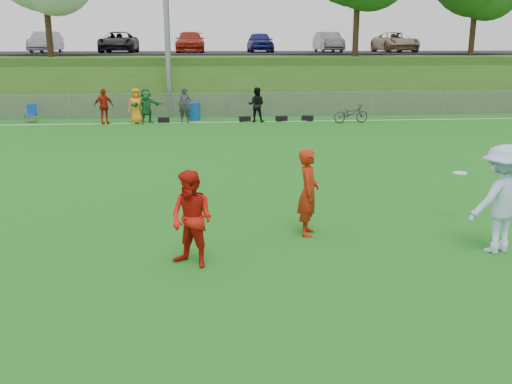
{
  "coord_description": "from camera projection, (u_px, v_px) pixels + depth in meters",
  "views": [
    {
      "loc": [
        -1.34,
        -10.17,
        3.88
      ],
      "look_at": [
        -0.32,
        0.5,
        1.04
      ],
      "focal_mm": 40.0,
      "sensor_mm": 36.0,
      "label": 1
    }
  ],
  "objects": [
    {
      "name": "gear_bags",
      "position": [
        250.0,
        119.0,
        28.38
      ],
      "size": [
        7.75,
        0.5,
        0.26
      ],
      "color": "black",
      "rests_on": "ground"
    },
    {
      "name": "sideline_far",
      "position": [
        229.0,
        122.0,
        28.22
      ],
      "size": [
        60.0,
        0.1,
        0.01
      ],
      "primitive_type": "cube",
      "color": "white",
      "rests_on": "ground"
    },
    {
      "name": "player_red_center",
      "position": [
        192.0,
        219.0,
        9.96
      ],
      "size": [
        1.07,
        1.03,
        1.73
      ],
      "primitive_type": "imported",
      "rotation": [
        0.0,
        0.0,
        -0.63
      ],
      "color": "red",
      "rests_on": "ground"
    },
    {
      "name": "car_row",
      "position": [
        202.0,
        42.0,
        40.61
      ],
      "size": [
        32.04,
        5.18,
        1.44
      ],
      "color": "white",
      "rests_on": "parking_lot"
    },
    {
      "name": "frisbee",
      "position": [
        460.0,
        173.0,
        12.53
      ],
      "size": [
        0.3,
        0.3,
        0.03
      ],
      "color": "white",
      "rests_on": "ground"
    },
    {
      "name": "ground",
      "position": [
        275.0,
        251.0,
        10.9
      ],
      "size": [
        120.0,
        120.0,
        0.0
      ],
      "primitive_type": "plane",
      "color": "#186715",
      "rests_on": "ground"
    },
    {
      "name": "fence",
      "position": [
        227.0,
        105.0,
        29.98
      ],
      "size": [
        58.0,
        0.06,
        1.3
      ],
      "color": "gray",
      "rests_on": "ground"
    },
    {
      "name": "parking_lot",
      "position": [
        218.0,
        53.0,
        41.87
      ],
      "size": [
        120.0,
        12.0,
        0.1
      ],
      "primitive_type": "cube",
      "color": "black",
      "rests_on": "berm"
    },
    {
      "name": "recycling_bin",
      "position": [
        194.0,
        111.0,
        28.92
      ],
      "size": [
        0.6,
        0.6,
        0.87
      ],
      "primitive_type": "cylinder",
      "rotation": [
        0.0,
        0.0,
        -0.04
      ],
      "color": "#0D4597",
      "rests_on": "ground"
    },
    {
      "name": "camp_chair",
      "position": [
        31.0,
        117.0,
        28.05
      ],
      "size": [
        0.53,
        0.54,
        0.88
      ],
      "rotation": [
        0.0,
        0.0,
        -0.09
      ],
      "color": "#0E379C",
      "rests_on": "ground"
    },
    {
      "name": "player_red_left",
      "position": [
        308.0,
        192.0,
        11.62
      ],
      "size": [
        0.58,
        0.74,
        1.79
      ],
      "primitive_type": "imported",
      "rotation": [
        0.0,
        0.0,
        1.31
      ],
      "color": "#A4200B",
      "rests_on": "ground"
    },
    {
      "name": "player_blue",
      "position": [
        500.0,
        199.0,
        10.62
      ],
      "size": [
        1.51,
        1.16,
        2.06
      ],
      "primitive_type": "imported",
      "rotation": [
        0.0,
        0.0,
        3.48
      ],
      "color": "#B0CAF5",
      "rests_on": "ground"
    },
    {
      "name": "berm",
      "position": [
        219.0,
        76.0,
        40.35
      ],
      "size": [
        120.0,
        18.0,
        3.0
      ],
      "primitive_type": "cube",
      "color": "#254D15",
      "rests_on": "ground"
    },
    {
      "name": "bicycle",
      "position": [
        351.0,
        113.0,
        27.88
      ],
      "size": [
        1.81,
        0.82,
        0.92
      ],
      "primitive_type": "imported",
      "rotation": [
        0.0,
        0.0,
        1.7
      ],
      "color": "#28282B",
      "rests_on": "ground"
    },
    {
      "name": "spectator_row",
      "position": [
        166.0,
        106.0,
        27.72
      ],
      "size": [
        8.42,
        1.02,
        1.69
      ],
      "color": "#A8200B",
      "rests_on": "ground"
    }
  ]
}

